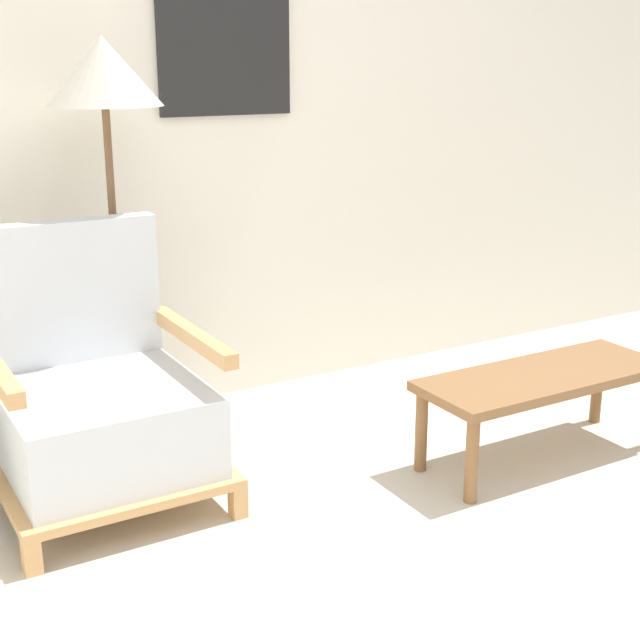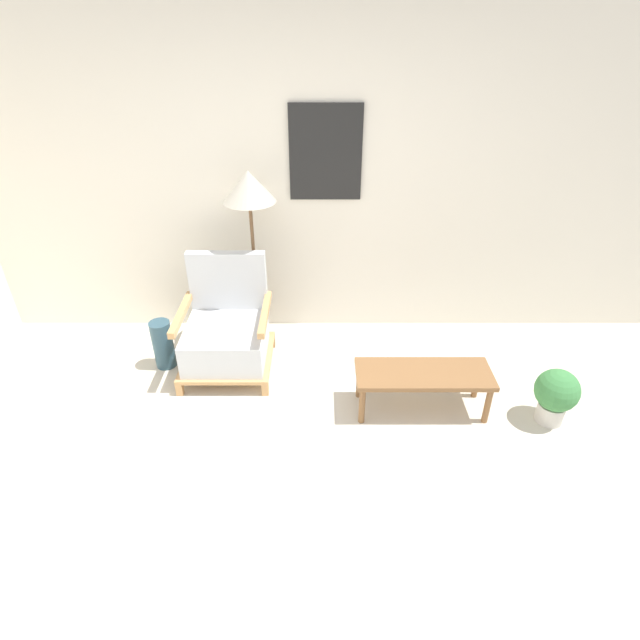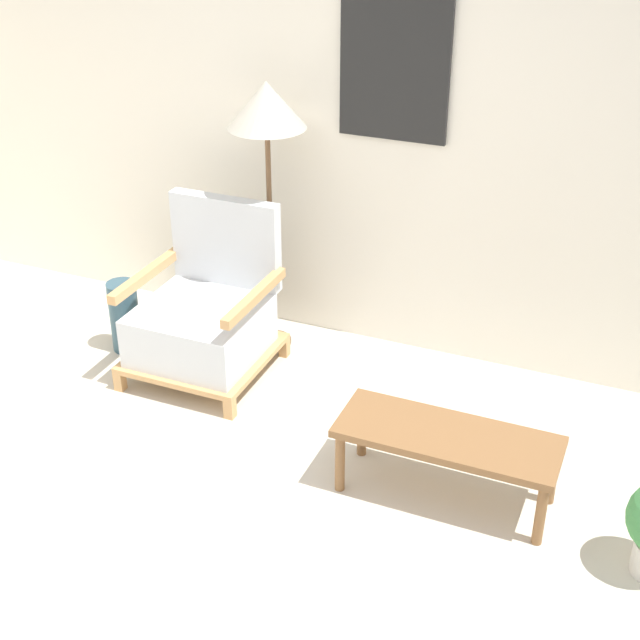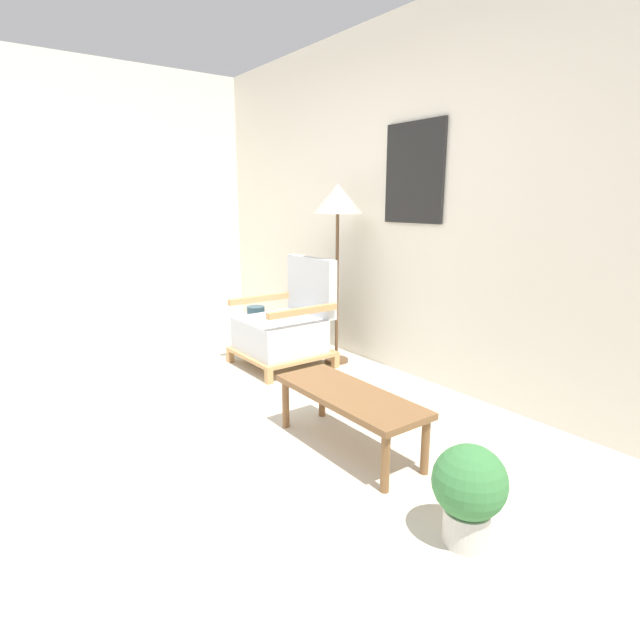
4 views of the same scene
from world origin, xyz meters
TOP-DOWN VIEW (x-y plane):
  - ground_plane at (0.00, 0.00)m, footprint 14.00×14.00m
  - wall_back at (0.00, 2.24)m, footprint 8.00×0.09m
  - armchair at (-0.60, 1.55)m, footprint 0.70×0.69m
  - floor_lamp at (-0.40, 1.93)m, footprint 0.40×0.40m
  - coffee_table at (0.86, 1.03)m, footprint 0.95×0.36m
  - vase at (-1.13, 1.56)m, footprint 0.16×0.16m
  - potted_plant at (1.75, 0.91)m, footprint 0.30×0.30m

SIDE VIEW (x-z plane):
  - ground_plane at x=0.00m, z-range 0.00..0.00m
  - vase at x=-1.13m, z-range 0.00..0.41m
  - potted_plant at x=1.75m, z-range 0.03..0.45m
  - coffee_table at x=0.86m, z-range 0.12..0.45m
  - armchair at x=-0.60m, z-range -0.12..0.77m
  - floor_lamp at x=-0.40m, z-range 0.57..2.06m
  - wall_back at x=0.00m, z-range 0.00..2.70m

